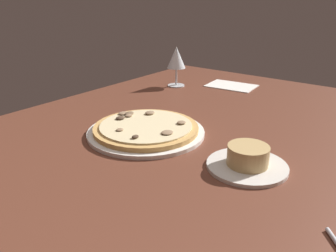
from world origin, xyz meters
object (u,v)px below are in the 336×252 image
object	(u,v)px
ramekin_on_saucer	(248,160)
wine_glass_far	(176,59)
paper_menu	(231,86)
pizza_main	(146,129)

from	to	relation	value
ramekin_on_saucer	wine_glass_far	xyz separation A→B (cm)	(-44.87, -51.53, 8.70)
paper_menu	ramekin_on_saucer	bearing A→B (deg)	25.33
wine_glass_far	paper_menu	bearing A→B (deg)	126.46
pizza_main	wine_glass_far	distance (cm)	50.21
ramekin_on_saucer	wine_glass_far	world-z (taller)	wine_glass_far
wine_glass_far	ramekin_on_saucer	bearing A→B (deg)	48.95
pizza_main	wine_glass_far	size ratio (longest dim) A/B	2.00
ramekin_on_saucer	wine_glass_far	distance (cm)	68.88
pizza_main	paper_menu	xyz separation A→B (cm)	(-56.66, -5.27, -1.07)
pizza_main	wine_glass_far	world-z (taller)	wine_glass_far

